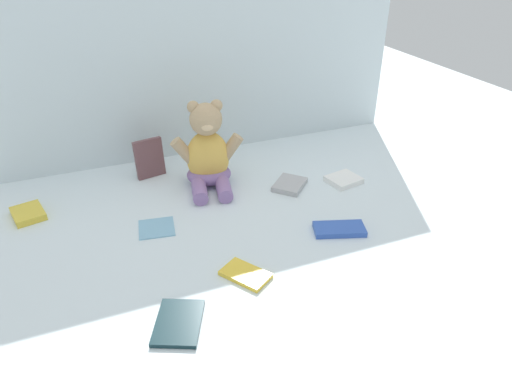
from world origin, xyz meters
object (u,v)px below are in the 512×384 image
at_px(book_case_4, 179,323).
at_px(book_case_6, 344,180).
at_px(book_case_3, 290,185).
at_px(book_case_7, 149,158).
at_px(book_case_5, 157,227).
at_px(book_case_2, 339,229).
at_px(teddy_bear, 208,155).
at_px(book_case_1, 246,274).
at_px(book_case_0, 28,214).

height_order(book_case_4, book_case_6, book_case_6).
height_order(book_case_3, book_case_6, same).
relative_size(book_case_6, book_case_7, 0.77).
xyz_separation_m(book_case_5, book_case_6, (0.62, 0.04, 0.00)).
bearing_deg(book_case_7, book_case_4, -107.94).
distance_m(book_case_2, book_case_6, 0.29).
height_order(teddy_bear, book_case_4, teddy_bear).
height_order(book_case_1, book_case_4, book_case_1).
xyz_separation_m(teddy_bear, book_case_5, (-0.21, -0.19, -0.10)).
distance_m(book_case_1, book_case_3, 0.45).
xyz_separation_m(book_case_1, book_case_5, (-0.16, 0.28, -0.00)).
xyz_separation_m(book_case_1, book_case_7, (-0.11, 0.59, 0.06)).
distance_m(book_case_0, book_case_7, 0.40).
bearing_deg(book_case_4, teddy_bear, -89.06).
xyz_separation_m(book_case_0, book_case_1, (0.49, -0.48, -0.00)).
height_order(book_case_0, book_case_1, book_case_0).
bearing_deg(book_case_5, book_case_4, 94.29).
height_order(book_case_0, book_case_5, book_case_0).
bearing_deg(book_case_5, book_case_7, -89.79).
height_order(book_case_3, book_case_4, book_case_3).
bearing_deg(book_case_0, book_case_1, -58.05).
relative_size(book_case_0, book_case_2, 0.74).
bearing_deg(book_case_4, book_case_2, -136.92).
bearing_deg(book_case_5, book_case_2, 165.09).
height_order(book_case_0, book_case_6, book_case_0).
bearing_deg(teddy_bear, book_case_7, 155.00).
bearing_deg(teddy_bear, book_case_4, -101.40).
relative_size(teddy_bear, book_case_5, 2.86).
xyz_separation_m(book_case_0, book_case_5, (0.33, -0.20, -0.01)).
height_order(book_case_0, book_case_4, book_case_0).
bearing_deg(book_case_1, book_case_4, 172.71).
bearing_deg(book_case_7, book_case_0, -174.60).
relative_size(book_case_1, book_case_6, 1.14).
relative_size(teddy_bear, book_case_6, 2.76).
height_order(book_case_4, book_case_7, book_case_7).
relative_size(book_case_2, book_case_5, 1.44).
bearing_deg(book_case_1, book_case_3, 17.60).
xyz_separation_m(teddy_bear, book_case_0, (-0.54, 0.01, -0.09)).
distance_m(book_case_5, book_case_7, 0.32).
bearing_deg(book_case_6, teddy_bear, 58.49).
bearing_deg(book_case_1, book_case_5, 85.95).
bearing_deg(teddy_bear, book_case_1, -84.87).
bearing_deg(book_case_5, book_case_1, 128.06).
bearing_deg(book_case_1, teddy_bear, 49.97).
height_order(book_case_2, book_case_6, book_case_6).
bearing_deg(teddy_bear, book_case_6, -9.05).
xyz_separation_m(book_case_3, book_case_5, (-0.44, -0.08, -0.00)).
relative_size(book_case_0, book_case_4, 0.78).
relative_size(book_case_2, book_case_3, 1.26).
bearing_deg(book_case_4, book_case_5, -70.33).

